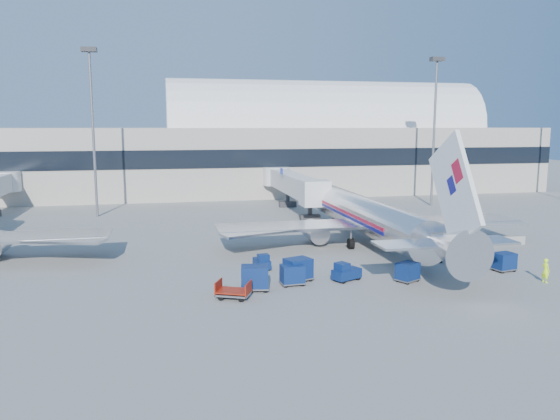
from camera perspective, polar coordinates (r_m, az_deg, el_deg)
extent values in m
plane|color=gray|center=(50.52, 0.77, -5.36)|extent=(260.00, 260.00, 0.00)
cube|color=#B2AA9E|center=(104.89, -19.87, 4.79)|extent=(170.00, 28.00, 12.00)
cube|color=black|center=(91.05, -21.06, 4.83)|extent=(170.00, 0.40, 3.00)
cylinder|color=white|center=(108.28, 4.53, 8.57)|extent=(60.00, 18.00, 18.00)
cylinder|color=silver|center=(58.46, 9.05, -0.62)|extent=(3.80, 28.00, 3.80)
sphere|color=silver|center=(71.55, 5.01, 1.16)|extent=(3.72, 3.72, 3.72)
cone|color=silver|center=(43.26, 17.20, -3.68)|extent=(3.80, 6.00, 3.80)
cube|color=#B50D2B|center=(59.34, 8.71, -0.23)|extent=(3.85, 20.16, 0.32)
cube|color=navy|center=(59.40, 8.70, -0.58)|extent=(3.85, 20.16, 0.32)
cube|color=white|center=(42.13, 17.80, 2.04)|extent=(0.35, 7.79, 8.74)
cube|color=silver|center=(43.65, 16.89, -3.29)|extent=(11.00, 3.00, 0.18)
cube|color=silver|center=(57.64, 9.39, -1.37)|extent=(32.00, 5.00, 0.28)
cylinder|color=#B7B7BC|center=(57.47, 3.70, -2.26)|extent=(2.10, 3.80, 2.10)
cylinder|color=#B7B7BC|center=(61.35, 13.64, -1.79)|extent=(2.10, 3.80, 2.10)
cylinder|color=black|center=(69.09, 5.72, -1.18)|extent=(0.40, 0.90, 0.90)
cube|color=silver|center=(80.37, 1.29, 2.82)|extent=(2.70, 24.00, 2.70)
cube|color=silver|center=(68.64, 3.65, 1.78)|extent=(3.40, 3.20, 3.20)
cylinder|color=silver|center=(91.54, -0.38, 3.55)|extent=(4.40, 4.40, 3.00)
cube|color=#2D2D30|center=(71.04, 3.15, 0.23)|extent=(0.50, 0.50, 3.00)
cube|color=#2D2D30|center=(71.25, 3.14, -0.84)|extent=(2.60, 1.00, 0.90)
cube|color=#2D2D30|center=(83.53, 0.80, 1.53)|extent=(0.50, 0.50, 3.00)
cube|color=#2D2D30|center=(83.71, 0.80, 0.61)|extent=(2.60, 1.00, 0.90)
cube|color=navy|center=(79.85, 0.17, 4.08)|extent=(0.12, 1.40, 0.90)
cylinder|color=silver|center=(92.66, -26.76, 2.67)|extent=(4.40, 4.40, 3.00)
cylinder|color=slate|center=(78.29, -18.92, 7.33)|extent=(0.36, 0.36, 22.00)
cube|color=#2D2D30|center=(78.91, -19.34, 15.55)|extent=(2.00, 1.20, 0.60)
cylinder|color=slate|center=(87.89, 15.79, 7.58)|extent=(0.36, 0.36, 22.00)
cube|color=#2D2D30|center=(88.45, 16.10, 14.91)|extent=(2.00, 1.20, 0.60)
cube|color=#9E9E96|center=(58.78, 17.71, -3.31)|extent=(3.00, 0.55, 0.90)
cube|color=#9E9E96|center=(60.48, 20.43, -3.12)|extent=(3.00, 0.55, 0.90)
cube|color=#9E9E96|center=(62.30, 23.00, -2.93)|extent=(3.00, 0.55, 0.90)
cube|color=#0B1F52|center=(44.54, 6.97, -6.62)|extent=(2.63, 2.07, 0.77)
cube|color=#0B1F52|center=(44.03, 6.51, -5.96)|extent=(1.27, 1.32, 0.72)
cylinder|color=black|center=(45.48, 7.30, -6.66)|extent=(0.61, 0.45, 0.57)
cube|color=#0B1F52|center=(52.60, 15.86, -4.55)|extent=(2.18, 2.39, 0.71)
cube|color=#0B1F52|center=(52.66, 15.42, -3.88)|extent=(1.27, 1.25, 0.66)
cylinder|color=black|center=(52.74, 16.80, -4.84)|extent=(0.49, 0.55, 0.53)
cube|color=#0B1F52|center=(47.74, -1.92, -5.57)|extent=(1.32, 2.25, 0.70)
cube|color=#0B1F52|center=(47.18, -1.75, -5.04)|extent=(1.02, 0.94, 0.65)
cylinder|color=black|center=(48.38, -2.65, -5.69)|extent=(0.27, 0.54, 0.52)
cube|color=#0B1F52|center=(43.94, 1.90, -6.11)|extent=(2.40, 2.14, 1.61)
cube|color=slate|center=(44.16, 1.89, -7.12)|extent=(2.52, 2.23, 0.11)
cylinder|color=black|center=(45.07, 2.28, -6.83)|extent=(0.48, 0.32, 0.44)
cube|color=#0B1F52|center=(42.89, 1.30, -6.67)|extent=(1.81, 1.45, 1.40)
cube|color=slate|center=(43.08, 1.29, -7.57)|extent=(1.91, 1.50, 0.10)
cylinder|color=black|center=(43.76, 1.94, -7.34)|extent=(0.39, 0.18, 0.39)
cube|color=#0B1F52|center=(41.53, -2.66, -6.97)|extent=(2.25, 1.88, 1.63)
cube|color=slate|center=(41.76, -2.65, -8.06)|extent=(2.37, 1.96, 0.11)
cylinder|color=black|center=(42.37, -1.58, -7.84)|extent=(0.47, 0.25, 0.45)
cube|color=#0B1F52|center=(44.97, 13.19, -6.22)|extent=(2.07, 1.92, 1.34)
cube|color=slate|center=(45.15, 13.16, -7.05)|extent=(2.18, 2.00, 0.09)
cylinder|color=black|center=(45.95, 13.14, -6.79)|extent=(0.40, 0.30, 0.37)
cube|color=#0B1F52|center=(50.69, 22.37, -4.93)|extent=(1.94, 1.65, 1.38)
cube|color=slate|center=(50.85, 22.33, -5.69)|extent=(2.05, 1.72, 0.10)
cylinder|color=black|center=(51.67, 22.42, -5.50)|extent=(0.40, 0.23, 0.38)
cube|color=slate|center=(39.89, -4.89, -8.70)|extent=(2.82, 2.44, 0.13)
cube|color=maroon|center=(39.82, -4.89, -8.41)|extent=(2.84, 2.49, 0.09)
cylinder|color=black|center=(40.27, -3.60, -8.76)|extent=(0.46, 0.33, 0.43)
imported|color=#C0FA1A|center=(48.41, 26.00, -5.70)|extent=(0.54, 0.76, 1.95)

